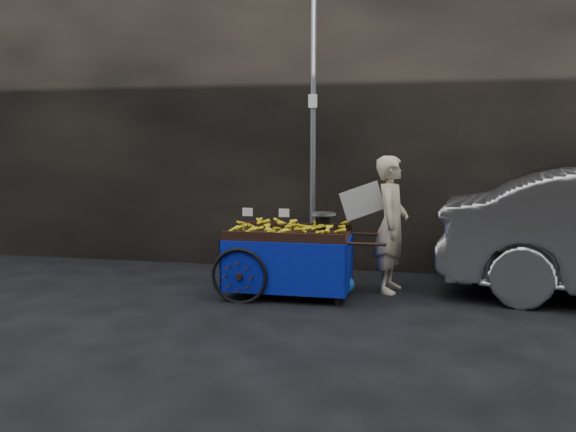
# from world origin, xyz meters

# --- Properties ---
(ground) EXTENTS (80.00, 80.00, 0.00)m
(ground) POSITION_xyz_m (0.00, 0.00, 0.00)
(ground) COLOR black
(ground) RESTS_ON ground
(building_wall) EXTENTS (13.50, 2.00, 5.00)m
(building_wall) POSITION_xyz_m (0.39, 2.60, 2.50)
(building_wall) COLOR black
(building_wall) RESTS_ON ground
(street_pole) EXTENTS (0.12, 0.10, 4.00)m
(street_pole) POSITION_xyz_m (0.30, 1.30, 2.01)
(street_pole) COLOR slate
(street_pole) RESTS_ON ground
(banana_cart) EXTENTS (1.99, 1.01, 1.08)m
(banana_cart) POSITION_xyz_m (0.15, 0.13, 0.67)
(banana_cart) COLOR black
(banana_cart) RESTS_ON ground
(vendor) EXTENTS (0.88, 0.67, 1.68)m
(vendor) POSITION_xyz_m (1.40, 0.52, 0.84)
(vendor) COLOR #BCAA8B
(vendor) RESTS_ON ground
(plastic_bag) EXTENTS (0.27, 0.22, 0.24)m
(plastic_bag) POSITION_xyz_m (0.85, 0.25, 0.12)
(plastic_bag) COLOR blue
(plastic_bag) RESTS_ON ground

